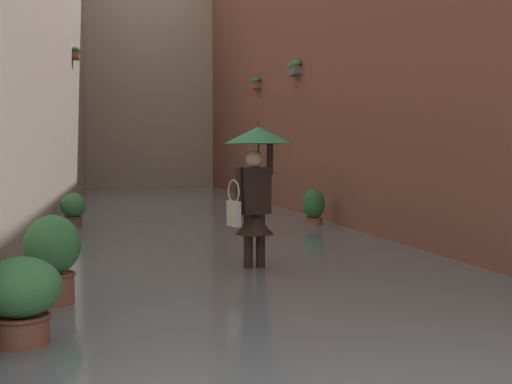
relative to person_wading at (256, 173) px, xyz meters
name	(u,v)px	position (x,y,z in m)	size (l,w,h in m)	color
ground_plane	(183,217)	(0.06, -8.56, -1.33)	(71.10, 71.10, 0.00)	gray
flood_water	(183,215)	(0.06, -8.56, -1.28)	(6.52, 34.44, 0.11)	slate
building_facade_left	(327,29)	(-3.70, -8.55, 3.50)	(2.04, 32.44, 9.66)	brown
building_facade_far	(149,66)	(0.06, -23.67, 4.36)	(9.32, 1.80, 11.39)	tan
person_wading	(256,173)	(0.00, 0.00, 0.00)	(0.89, 0.89, 1.99)	#4C4233
potted_plant_far_right	(21,300)	(2.49, 3.14, -0.88)	(0.61, 0.61, 0.78)	brown
potted_plant_mid_right	(53,259)	(2.38, 1.69, -0.78)	(0.54, 0.54, 0.98)	#9E563D
potted_plant_near_right	(73,210)	(2.57, -5.61, -0.88)	(0.52, 0.52, 0.79)	brown
potted_plant_near_left	(314,208)	(-2.29, -4.98, -0.88)	(0.46, 0.46, 0.85)	#9E563D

